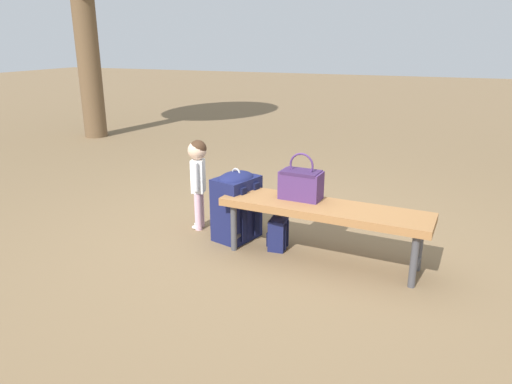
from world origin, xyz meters
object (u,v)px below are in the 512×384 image
(handbag, at_px, (301,183))
(park_bench, at_px, (323,212))
(backpack_large, at_px, (236,204))
(child_standing, at_px, (198,171))
(backpack_small, at_px, (278,232))

(handbag, bearing_deg, park_bench, 157.33)
(handbag, bearing_deg, backpack_large, -5.41)
(child_standing, bearing_deg, handbag, 172.07)
(park_bench, height_order, child_standing, child_standing)
(handbag, relative_size, backpack_large, 0.59)
(handbag, relative_size, backpack_small, 1.23)
(park_bench, distance_m, handbag, 0.29)
(child_standing, bearing_deg, park_bench, 169.34)
(park_bench, relative_size, backpack_small, 5.44)
(backpack_large, height_order, backpack_small, backpack_large)
(child_standing, height_order, backpack_small, child_standing)
(handbag, distance_m, backpack_small, 0.46)
(child_standing, relative_size, backpack_small, 2.74)
(backpack_small, bearing_deg, backpack_large, -10.89)
(handbag, height_order, backpack_small, handbag)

